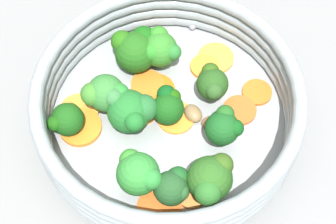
# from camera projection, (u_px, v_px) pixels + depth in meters

# --- Properties ---
(ground_plane) EXTENTS (4.00, 4.00, 0.00)m
(ground_plane) POSITION_uv_depth(u_px,v_px,m) (168.00, 125.00, 0.62)
(ground_plane) COLOR gray
(skillet) EXTENTS (0.26, 0.26, 0.01)m
(skillet) POSITION_uv_depth(u_px,v_px,m) (168.00, 122.00, 0.61)
(skillet) COLOR #939699
(skillet) RESTS_ON ground_plane
(skillet_rim_wall) EXTENTS (0.28, 0.28, 0.06)m
(skillet_rim_wall) POSITION_uv_depth(u_px,v_px,m) (168.00, 105.00, 0.58)
(skillet_rim_wall) COLOR #8E979C
(skillet_rim_wall) RESTS_ON skillet
(skillet_rivet_left) EXTENTS (0.01, 0.01, 0.01)m
(skillet_rivet_left) POSITION_uv_depth(u_px,v_px,m) (192.00, 26.00, 0.66)
(skillet_rivet_left) COLOR #97929B
(skillet_rivet_left) RESTS_ON skillet
(skillet_rivet_right) EXTENTS (0.01, 0.01, 0.01)m
(skillet_rivet_right) POSITION_uv_depth(u_px,v_px,m) (141.00, 27.00, 0.66)
(skillet_rivet_right) COLOR #939996
(skillet_rivet_right) RESTS_ON skillet
(carrot_slice_0) EXTENTS (0.06, 0.06, 0.00)m
(carrot_slice_0) POSITION_uv_depth(u_px,v_px,m) (159.00, 209.00, 0.55)
(carrot_slice_0) COLOR orange
(carrot_slice_0) RESTS_ON skillet
(carrot_slice_1) EXTENTS (0.05, 0.05, 0.01)m
(carrot_slice_1) POSITION_uv_depth(u_px,v_px,m) (191.00, 193.00, 0.56)
(carrot_slice_1) COLOR #F78B3E
(carrot_slice_1) RESTS_ON skillet
(carrot_slice_2) EXTENTS (0.05, 0.05, 0.00)m
(carrot_slice_2) POSITION_uv_depth(u_px,v_px,m) (139.00, 106.00, 0.61)
(carrot_slice_2) COLOR orange
(carrot_slice_2) RESTS_ON skillet
(carrot_slice_3) EXTENTS (0.06, 0.06, 0.00)m
(carrot_slice_3) POSITION_uv_depth(u_px,v_px,m) (155.00, 91.00, 0.62)
(carrot_slice_3) COLOR orange
(carrot_slice_3) RESTS_ON skillet
(carrot_slice_4) EXTENTS (0.04, 0.04, 0.01)m
(carrot_slice_4) POSITION_uv_depth(u_px,v_px,m) (153.00, 44.00, 0.65)
(carrot_slice_4) COLOR orange
(carrot_slice_4) RESTS_ON skillet
(carrot_slice_5) EXTENTS (0.05, 0.05, 0.00)m
(carrot_slice_5) POSITION_uv_depth(u_px,v_px,m) (257.00, 92.00, 0.62)
(carrot_slice_5) COLOR orange
(carrot_slice_5) RESTS_ON skillet
(carrot_slice_6) EXTENTS (0.05, 0.05, 0.00)m
(carrot_slice_6) POSITION_uv_depth(u_px,v_px,m) (239.00, 107.00, 0.61)
(carrot_slice_6) COLOR #E05C22
(carrot_slice_6) RESTS_ON skillet
(carrot_slice_7) EXTENTS (0.04, 0.04, 0.00)m
(carrot_slice_7) POSITION_uv_depth(u_px,v_px,m) (168.00, 100.00, 0.61)
(carrot_slice_7) COLOR orange
(carrot_slice_7) RESTS_ON skillet
(carrot_slice_8) EXTENTS (0.06, 0.06, 0.01)m
(carrot_slice_8) POSITION_uv_depth(u_px,v_px,m) (80.00, 125.00, 0.60)
(carrot_slice_8) COLOR orange
(carrot_slice_8) RESTS_ON skillet
(carrot_slice_9) EXTENTS (0.06, 0.06, 0.00)m
(carrot_slice_9) POSITION_uv_depth(u_px,v_px,m) (216.00, 58.00, 0.64)
(carrot_slice_9) COLOR #F19D37
(carrot_slice_9) RESTS_ON skillet
(carrot_slice_10) EXTENTS (0.04, 0.04, 0.01)m
(carrot_slice_10) POSITION_uv_depth(u_px,v_px,m) (79.00, 111.00, 0.60)
(carrot_slice_10) COLOR orange
(carrot_slice_10) RESTS_ON skillet
(carrot_slice_11) EXTENTS (0.05, 0.05, 0.01)m
(carrot_slice_11) POSITION_uv_depth(u_px,v_px,m) (204.00, 67.00, 0.63)
(carrot_slice_11) COLOR orange
(carrot_slice_11) RESTS_ON skillet
(carrot_slice_12) EXTENTS (0.04, 0.04, 0.00)m
(carrot_slice_12) POSITION_uv_depth(u_px,v_px,m) (148.00, 84.00, 0.62)
(carrot_slice_12) COLOR orange
(carrot_slice_12) RESTS_ON skillet
(carrot_slice_13) EXTENTS (0.06, 0.06, 0.00)m
(carrot_slice_13) POSITION_uv_depth(u_px,v_px,m) (176.00, 121.00, 0.60)
(carrot_slice_13) COLOR orange
(carrot_slice_13) RESTS_ON skillet
(broccoli_floret_0) EXTENTS (0.05, 0.05, 0.05)m
(broccoli_floret_0) POSITION_uv_depth(u_px,v_px,m) (132.00, 114.00, 0.58)
(broccoli_floret_0) COLOR #608A52
(broccoli_floret_0) RESTS_ON skillet
(broccoli_floret_1) EXTENTS (0.03, 0.04, 0.04)m
(broccoli_floret_1) POSITION_uv_depth(u_px,v_px,m) (212.00, 83.00, 0.59)
(broccoli_floret_1) COLOR #6C995A
(broccoli_floret_1) RESTS_ON skillet
(broccoli_floret_2) EXTENTS (0.05, 0.04, 0.05)m
(broccoli_floret_2) POSITION_uv_depth(u_px,v_px,m) (106.00, 94.00, 0.58)
(broccoli_floret_2) COLOR #7FAD64
(broccoli_floret_2) RESTS_ON skillet
(broccoli_floret_3) EXTENTS (0.05, 0.05, 0.05)m
(broccoli_floret_3) POSITION_uv_depth(u_px,v_px,m) (211.00, 179.00, 0.53)
(broccoli_floret_3) COLOR #68944D
(broccoli_floret_3) RESTS_ON skillet
(broccoli_floret_4) EXTENTS (0.04, 0.04, 0.04)m
(broccoli_floret_4) POSITION_uv_depth(u_px,v_px,m) (67.00, 122.00, 0.58)
(broccoli_floret_4) COLOR #80AF60
(broccoli_floret_4) RESTS_ON skillet
(broccoli_floret_5) EXTENTS (0.04, 0.04, 0.05)m
(broccoli_floret_5) POSITION_uv_depth(u_px,v_px,m) (224.00, 127.00, 0.56)
(broccoli_floret_5) COLOR #5F854D
(broccoli_floret_5) RESTS_ON skillet
(broccoli_floret_6) EXTENTS (0.05, 0.05, 0.05)m
(broccoli_floret_6) POSITION_uv_depth(u_px,v_px,m) (136.00, 49.00, 0.62)
(broccoli_floret_6) COLOR #77945D
(broccoli_floret_6) RESTS_ON skillet
(broccoli_floret_7) EXTENTS (0.04, 0.05, 0.05)m
(broccoli_floret_7) POSITION_uv_depth(u_px,v_px,m) (138.00, 173.00, 0.54)
(broccoli_floret_7) COLOR #75A358
(broccoli_floret_7) RESTS_ON skillet
(broccoli_floret_8) EXTENTS (0.04, 0.04, 0.05)m
(broccoli_floret_8) POSITION_uv_depth(u_px,v_px,m) (161.00, 48.00, 0.61)
(broccoli_floret_8) COLOR #88AF6E
(broccoli_floret_8) RESTS_ON skillet
(broccoli_floret_9) EXTENTS (0.04, 0.04, 0.04)m
(broccoli_floret_9) POSITION_uv_depth(u_px,v_px,m) (173.00, 187.00, 0.54)
(broccoli_floret_9) COLOR #609652
(broccoli_floret_9) RESTS_ON skillet
(broccoli_floret_10) EXTENTS (0.04, 0.04, 0.04)m
(broccoli_floret_10) POSITION_uv_depth(u_px,v_px,m) (166.00, 105.00, 0.59)
(broccoli_floret_10) COLOR #81B15F
(broccoli_floret_10) RESTS_ON skillet
(mushroom_piece_0) EXTENTS (0.03, 0.03, 0.01)m
(mushroom_piece_0) POSITION_uv_depth(u_px,v_px,m) (193.00, 112.00, 0.60)
(mushroom_piece_0) COLOR olive
(mushroom_piece_0) RESTS_ON skillet
(mushroom_piece_1) EXTENTS (0.02, 0.02, 0.01)m
(mushroom_piece_1) POSITION_uv_depth(u_px,v_px,m) (212.00, 123.00, 0.59)
(mushroom_piece_1) COLOR #8E5D3A
(mushroom_piece_1) RESTS_ON skillet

